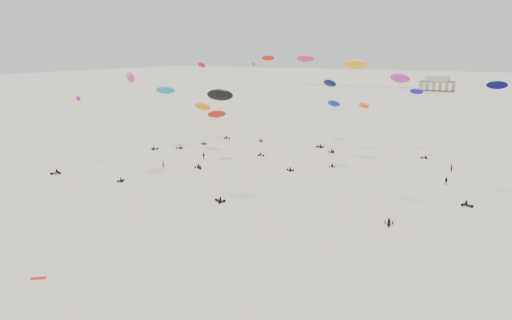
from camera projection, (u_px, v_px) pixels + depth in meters
The scene contains 25 objects.
ground_plane at pixel (397, 121), 189.91m from camera, with size 900.00×900.00×0.00m, color beige.
pavilion_main at pixel (437, 84), 322.01m from camera, with size 21.00×13.00×9.80m.
pier_fence at pixel (358, 87), 347.14m from camera, with size 80.20×0.20×1.50m.
rig_0 at pixel (266, 85), 149.24m from camera, with size 4.46×9.38×25.32m.
rig_1 at pixel (352, 123), 134.56m from camera, with size 8.12×11.87×14.98m.
rig_2 at pixel (418, 104), 131.63m from camera, with size 8.13×12.04×18.30m.
rig_3 at pixel (66, 139), 113.88m from camera, with size 6.44×14.33×18.75m.
rig_4 at pixel (397, 121), 82.65m from camera, with size 5.31×14.05×24.07m.
rig_6 at pixel (212, 126), 120.39m from camera, with size 4.73×13.24×13.98m.
rig_7 at pixel (486, 128), 90.01m from camera, with size 5.36×12.55×22.23m.
rig_8 at pixel (130, 88), 105.47m from camera, with size 4.67×10.03×22.56m.
rig_9 at pixel (220, 117), 88.10m from camera, with size 5.25×3.75×20.51m.
rig_10 at pixel (322, 100), 112.10m from camera, with size 9.84×9.83×21.17m.
rig_11 at pixel (240, 102), 156.01m from camera, with size 4.25×15.59×25.13m.
rig_12 at pixel (202, 82), 147.03m from camera, with size 8.24×9.55×23.64m.
rig_13 at pixel (200, 111), 134.60m from camera, with size 10.74×4.66×13.76m.
rig_14 at pixel (298, 73), 131.81m from camera, with size 9.44×15.52×27.37m.
rig_15 at pixel (353, 76), 119.60m from camera, with size 6.05×12.84×25.39m.
rig_16 at pixel (164, 98), 138.18m from camera, with size 6.14×9.12×17.28m.
rig_17 at pixel (331, 112), 147.24m from camera, with size 5.46×16.37×16.40m.
spectator_0 at pixel (163, 168), 116.07m from camera, with size 0.81×0.55×2.22m, color black.
spectator_1 at pixel (446, 185), 101.89m from camera, with size 0.94×0.55×1.92m, color black.
spectator_2 at pixel (204, 159), 125.39m from camera, with size 1.23×0.66×2.08m, color black.
spectator_3 at pixel (451, 172), 112.60m from camera, with size 0.75×0.51×2.05m, color black.
grounded_kite_b at pixel (38, 278), 60.49m from camera, with size 1.80×0.70×0.07m, color red.
Camera 1 is at (43.37, 8.82, 27.34)m, focal length 35.00 mm.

